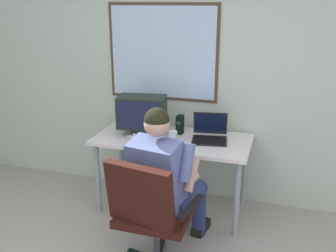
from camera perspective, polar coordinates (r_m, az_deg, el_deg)
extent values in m
cube|color=beige|center=(3.87, 3.47, 7.91)|extent=(5.47, 0.06, 2.63)
cube|color=#4C3828|center=(3.88, -0.82, 10.94)|extent=(1.14, 0.01, 0.96)
cube|color=silver|center=(3.88, -0.84, 10.93)|extent=(1.08, 0.02, 0.90)
cylinder|color=#8B9999|center=(3.80, -10.48, -7.73)|extent=(0.05, 0.05, 0.72)
cylinder|color=#8B9999|center=(3.43, 10.25, -10.73)|extent=(0.05, 0.05, 0.72)
cylinder|color=#8B9999|center=(4.26, -6.95, -4.55)|extent=(0.05, 0.05, 0.72)
cylinder|color=#8B9999|center=(3.94, 11.37, -6.80)|extent=(0.05, 0.05, 0.72)
cube|color=silver|center=(3.65, 0.68, -2.04)|extent=(1.48, 0.70, 0.03)
cube|color=black|center=(3.38, -1.20, -17.97)|extent=(0.08, 0.28, 0.02)
cylinder|color=#3F3F44|center=(3.15, -1.71, -16.30)|extent=(0.05, 0.05, 0.41)
cube|color=black|center=(3.03, -1.75, -12.81)|extent=(0.54, 0.54, 0.06)
cube|color=black|center=(2.72, -4.31, -10.37)|extent=(0.53, 0.21, 0.47)
cube|color=black|center=(2.85, 3.44, -11.96)|extent=(0.11, 0.38, 0.02)
cube|color=black|center=(3.10, -6.52, -9.40)|extent=(0.11, 0.38, 0.02)
cylinder|color=navy|center=(3.16, 3.11, -10.82)|extent=(0.23, 0.48, 0.15)
cylinder|color=navy|center=(3.46, 4.67, -12.57)|extent=(0.12, 0.12, 0.48)
cube|color=black|center=(3.61, 4.98, -14.83)|extent=(0.14, 0.25, 0.08)
cylinder|color=navy|center=(3.28, -2.05, -9.56)|extent=(0.23, 0.48, 0.15)
cylinder|color=navy|center=(3.58, -0.14, -11.39)|extent=(0.12, 0.12, 0.48)
cube|color=black|center=(3.72, 0.30, -13.64)|extent=(0.14, 0.25, 0.08)
cube|color=#546498|center=(2.91, -1.61, -7.30)|extent=(0.43, 0.38, 0.59)
sphere|color=tan|center=(2.75, -1.69, 0.29)|extent=(0.19, 0.19, 0.19)
sphere|color=black|center=(2.74, -1.69, 0.88)|extent=(0.19, 0.19, 0.19)
cylinder|color=#546498|center=(2.80, 2.82, -5.47)|extent=(0.12, 0.20, 0.29)
cylinder|color=tan|center=(2.93, 3.51, -7.30)|extent=(0.11, 0.21, 0.26)
sphere|color=tan|center=(2.98, 3.81, -7.46)|extent=(0.09, 0.09, 0.09)
cylinder|color=#546498|center=(3.00, -4.86, -3.88)|extent=(0.12, 0.20, 0.29)
cylinder|color=tan|center=(3.12, -3.46, -3.81)|extent=(0.09, 0.12, 0.27)
sphere|color=tan|center=(3.17, -2.64, -2.17)|extent=(0.09, 0.09, 0.09)
cube|color=beige|center=(3.75, -3.86, -1.13)|extent=(0.28, 0.23, 0.02)
cylinder|color=beige|center=(3.73, -3.87, -0.56)|extent=(0.04, 0.04, 0.06)
cube|color=black|center=(3.68, -3.93, 2.14)|extent=(0.49, 0.32, 0.31)
cube|color=#191E38|center=(3.55, -4.42, 1.53)|extent=(0.41, 0.07, 0.27)
cube|color=black|center=(3.57, 6.20, -2.20)|extent=(0.36, 0.30, 0.02)
cube|color=black|center=(3.57, 6.21, -2.05)|extent=(0.32, 0.26, 0.00)
cube|color=black|center=(3.68, 6.35, 0.44)|extent=(0.33, 0.13, 0.23)
cube|color=#0F1933|center=(3.68, 6.35, 0.36)|extent=(0.30, 0.12, 0.21)
cylinder|color=silver|center=(3.48, 0.73, -2.78)|extent=(0.07, 0.07, 0.00)
cylinder|color=silver|center=(3.47, 0.73, -2.25)|extent=(0.01, 0.01, 0.06)
cylinder|color=silver|center=(3.45, 0.74, -1.26)|extent=(0.08, 0.08, 0.06)
cylinder|color=#4E091F|center=(3.45, 0.73, -1.54)|extent=(0.07, 0.07, 0.03)
cube|color=black|center=(3.74, 1.80, 0.21)|extent=(0.07, 0.09, 0.19)
cylinder|color=#333338|center=(3.69, 1.57, 0.42)|extent=(0.04, 0.01, 0.04)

